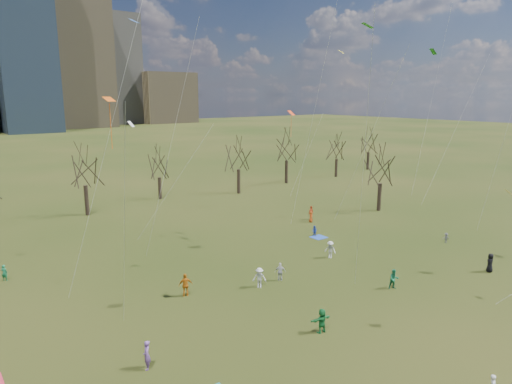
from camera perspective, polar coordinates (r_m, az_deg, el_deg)
ground at (r=35.84m, az=12.08°, el=-14.28°), size 500.00×500.00×0.00m
bare_tree_row at (r=63.57m, az=-13.99°, el=2.99°), size 113.04×29.80×9.50m
blanket_navy at (r=52.12m, az=7.84°, el=-5.62°), size 1.60×1.50×0.03m
person_3 at (r=53.74m, az=22.66°, el=-5.31°), size 0.81×0.80×1.12m
person_4 at (r=37.39m, az=-8.79°, el=-11.40°), size 1.20×0.79×1.89m
person_5 at (r=32.18m, az=8.23°, el=-15.63°), size 1.64×0.69×1.71m
person_6 at (r=46.80m, az=27.23°, el=-7.86°), size 1.01×0.93×1.74m
person_7 at (r=28.94m, az=-13.50°, el=-19.21°), size 0.65×0.76×1.76m
person_8 at (r=52.27m, az=7.33°, el=-4.86°), size 0.52×0.64×1.23m
person_9 at (r=38.53m, az=0.43°, el=-10.66°), size 1.27×1.20×1.73m
person_10 at (r=58.92m, az=6.89°, el=-2.61°), size 1.15×0.74×1.81m
person_12 at (r=57.89m, az=6.87°, el=-3.10°), size 0.72×0.81×1.39m
person_13 at (r=45.42m, az=-28.94°, el=-8.82°), size 0.62×0.61×1.45m
person_14 at (r=39.95m, az=16.86°, el=-10.38°), size 1.03×0.96×1.69m
person_15 at (r=45.70m, az=9.27°, el=-7.11°), size 1.07×1.27×1.71m
person_16 at (r=39.95m, az=3.05°, el=-9.92°), size 0.98×0.90×1.61m
kites_airborne at (r=44.79m, az=11.19°, el=9.01°), size 60.72×42.11×34.03m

